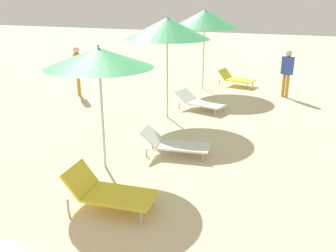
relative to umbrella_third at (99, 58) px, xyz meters
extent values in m
cylinder|color=silver|center=(0.00, 0.00, -1.18)|extent=(0.05, 0.05, 2.00)
cone|color=#3FB266|center=(0.00, 0.00, 0.00)|extent=(2.02, 2.02, 0.36)
sphere|color=silver|center=(0.00, 0.00, 0.21)|extent=(0.06, 0.06, 0.06)
cube|color=white|center=(1.24, 1.17, -1.97)|extent=(1.18, 0.77, 0.04)
cube|color=white|center=(0.54, 1.04, -1.80)|extent=(0.47, 0.64, 0.34)
cylinder|color=#B2B2B7|center=(1.63, 1.49, -2.09)|extent=(0.04, 0.04, 0.19)
cylinder|color=#B2B2B7|center=(1.72, 1.02, -2.09)|extent=(0.04, 0.04, 0.19)
cylinder|color=#B2B2B7|center=(0.44, 1.26, -2.09)|extent=(0.04, 0.04, 0.19)
cylinder|color=#B2B2B7|center=(0.53, 0.79, -2.09)|extent=(0.04, 0.04, 0.19)
cube|color=yellow|center=(1.10, -1.27, -1.93)|extent=(1.17, 0.79, 0.04)
cube|color=yellow|center=(0.41, -1.35, -1.72)|extent=(0.40, 0.70, 0.40)
cylinder|color=#B2B2B7|center=(1.51, -0.93, -2.06)|extent=(0.04, 0.04, 0.23)
cylinder|color=#B2B2B7|center=(1.58, -1.49, -2.06)|extent=(0.04, 0.04, 0.23)
cylinder|color=#B2B2B7|center=(0.29, -1.09, -2.06)|extent=(0.04, 0.04, 0.23)
cylinder|color=#B2B2B7|center=(0.36, -1.64, -2.06)|extent=(0.04, 0.04, 0.23)
cylinder|color=silver|center=(-0.17, 3.51, -1.08)|extent=(0.05, 0.05, 2.19)
cone|color=#3FB266|center=(-0.17, 3.51, 0.29)|extent=(2.30, 2.30, 0.56)
sphere|color=silver|center=(-0.17, 3.51, 0.60)|extent=(0.06, 0.06, 0.06)
cube|color=white|center=(0.65, 4.57, -1.96)|extent=(1.23, 0.88, 0.04)
cube|color=white|center=(-0.09, 4.74, -1.81)|extent=(0.55, 0.72, 0.31)
cylinder|color=#B2B2B7|center=(1.16, 4.73, -2.08)|extent=(0.04, 0.04, 0.20)
cylinder|color=#B2B2B7|center=(1.04, 4.20, -2.08)|extent=(0.04, 0.04, 0.20)
cylinder|color=#B2B2B7|center=(-0.06, 5.01, -2.08)|extent=(0.04, 0.04, 0.20)
cylinder|color=#B2B2B7|center=(-0.18, 4.48, -2.08)|extent=(0.04, 0.04, 0.20)
cylinder|color=silver|center=(-0.37, 7.31, -1.07)|extent=(0.05, 0.05, 2.22)
cone|color=#3FB266|center=(-0.37, 7.31, 0.36)|extent=(2.49, 2.49, 0.64)
sphere|color=silver|center=(-0.37, 7.31, 0.71)|extent=(0.06, 0.06, 0.06)
cube|color=yellow|center=(0.83, 8.29, -1.94)|extent=(1.14, 0.87, 0.04)
cube|color=yellow|center=(0.18, 8.41, -1.76)|extent=(0.44, 0.74, 0.36)
cylinder|color=#B2B2B7|center=(1.29, 8.50, -2.07)|extent=(0.04, 0.04, 0.22)
cylinder|color=#B2B2B7|center=(1.19, 7.92, -2.07)|extent=(0.04, 0.04, 0.22)
cylinder|color=#B2B2B7|center=(0.17, 8.71, -2.07)|extent=(0.04, 0.04, 0.22)
cylinder|color=#B2B2B7|center=(0.06, 8.13, -2.07)|extent=(0.04, 0.04, 0.22)
cylinder|color=orange|center=(2.56, 7.29, -1.78)|extent=(0.11, 0.11, 0.79)
cylinder|color=orange|center=(2.70, 7.19, -1.78)|extent=(0.11, 0.11, 0.79)
cube|color=#334CB2|center=(2.63, 7.24, -1.09)|extent=(0.42, 0.39, 0.59)
sphere|color=beige|center=(2.63, 7.24, -0.69)|extent=(0.21, 0.21, 0.21)
cylinder|color=orange|center=(-4.12, 4.73, -1.76)|extent=(0.11, 0.11, 0.83)
cylinder|color=orange|center=(-4.01, 4.60, -1.76)|extent=(0.11, 0.11, 0.83)
cube|color=orange|center=(-4.07, 4.66, -1.03)|extent=(0.41, 0.41, 0.62)
sphere|color=beige|center=(-4.07, 4.66, -0.61)|extent=(0.23, 0.23, 0.23)
camera|label=1|loc=(3.81, -5.63, 0.99)|focal=39.03mm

